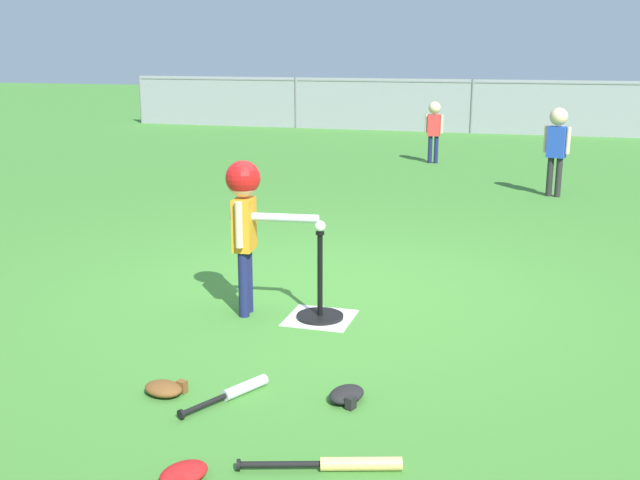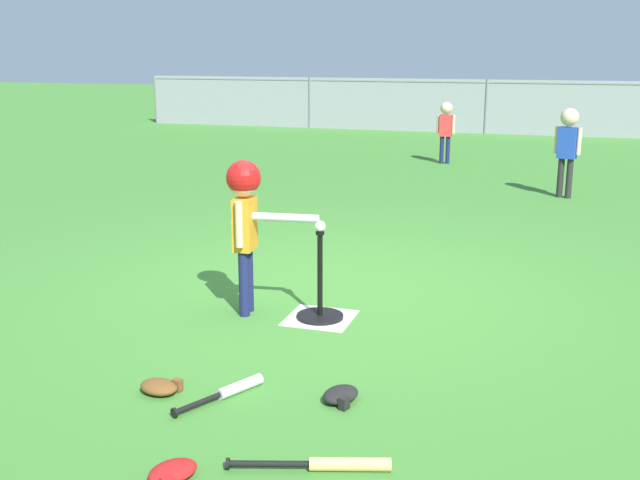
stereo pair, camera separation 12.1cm
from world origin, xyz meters
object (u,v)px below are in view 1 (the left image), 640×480
at_px(spare_bat_silver, 237,391).
at_px(fielder_near_left, 557,140).
at_px(baseball_on_tee, 320,226).
at_px(batter_child, 245,206).
at_px(glove_by_plate, 184,474).
at_px(glove_near_bats, 347,395).
at_px(batting_tee, 320,305).
at_px(fielder_deep_left, 434,124).
at_px(glove_tossed_aside, 164,389).
at_px(spare_bat_wood, 344,464).

bearing_deg(spare_bat_silver, fielder_near_left, 75.24).
distance_m(baseball_on_tee, batter_child, 0.52).
distance_m(glove_by_plate, glove_near_bats, 1.04).
relative_size(batting_tee, baseball_on_tee, 8.21).
height_order(fielder_deep_left, glove_tossed_aside, fielder_deep_left).
distance_m(batter_child, glove_tossed_aside, 1.48).
bearing_deg(glove_tossed_aside, spare_bat_silver, 13.44).
distance_m(spare_bat_silver, glove_tossed_aside, 0.38).
relative_size(spare_bat_wood, glove_near_bats, 2.68).
xyz_separation_m(fielder_deep_left, spare_bat_wood, (0.91, -9.19, -0.60)).
bearing_deg(batter_child, spare_bat_wood, -56.82).
distance_m(baseball_on_tee, fielder_near_left, 5.23).
bearing_deg(batting_tee, spare_bat_wood, -70.57).
distance_m(glove_by_plate, glove_tossed_aside, 0.86).
bearing_deg(glove_by_plate, spare_bat_silver, 96.60).
distance_m(fielder_deep_left, spare_bat_silver, 8.68).
xyz_separation_m(glove_near_bats, glove_tossed_aside, (-0.95, -0.20, 0.00)).
xyz_separation_m(batting_tee, spare_bat_silver, (-0.09, -1.26, -0.06)).
xyz_separation_m(batting_tee, glove_tossed_aside, (-0.46, -1.35, -0.06)).
height_order(batting_tee, glove_tossed_aside, batting_tee).
xyz_separation_m(batter_child, fielder_near_left, (2.06, 5.05, -0.06)).
bearing_deg(spare_bat_wood, glove_by_plate, -156.50).
relative_size(batting_tee, fielder_near_left, 0.56).
xyz_separation_m(batter_child, spare_bat_silver, (0.41, -1.20, -0.73)).
bearing_deg(spare_bat_wood, baseball_on_tee, 109.43).
height_order(glove_by_plate, glove_near_bats, same).
height_order(fielder_deep_left, fielder_near_left, fielder_near_left).
xyz_separation_m(spare_bat_wood, glove_near_bats, (-0.15, 0.65, 0.01)).
xyz_separation_m(fielder_deep_left, glove_tossed_aside, (-0.19, -8.75, -0.59)).
bearing_deg(spare_bat_silver, batter_child, 108.98).
height_order(fielder_near_left, glove_tossed_aside, fielder_near_left).
distance_m(batting_tee, glove_near_bats, 1.25).
xyz_separation_m(fielder_deep_left, glove_by_plate, (0.28, -9.47, -0.59)).
height_order(batter_child, spare_bat_silver, batter_child).
xyz_separation_m(spare_bat_silver, glove_near_bats, (0.57, 0.11, 0.01)).
bearing_deg(glove_tossed_aside, batter_child, 91.77).
distance_m(spare_bat_wood, glove_near_bats, 0.67).
xyz_separation_m(fielder_near_left, glove_tossed_aside, (-2.02, -6.35, -0.67)).
distance_m(batting_tee, spare_bat_silver, 1.27).
distance_m(spare_bat_silver, spare_bat_wood, 0.90).
bearing_deg(spare_bat_silver, fielder_deep_left, 91.22).
xyz_separation_m(batting_tee, baseball_on_tee, (-0.00, 0.00, 0.55)).
distance_m(fielder_near_left, glove_near_bats, 6.27).
bearing_deg(glove_tossed_aside, spare_bat_wood, -22.13).
xyz_separation_m(spare_bat_silver, glove_by_plate, (0.09, -0.81, 0.01)).
distance_m(batter_child, fielder_near_left, 5.46).
bearing_deg(fielder_deep_left, spare_bat_wood, -84.36).
height_order(batting_tee, fielder_near_left, fielder_near_left).
distance_m(fielder_deep_left, glove_tossed_aside, 8.77).
bearing_deg(spare_bat_wood, glove_tossed_aside, 157.87).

